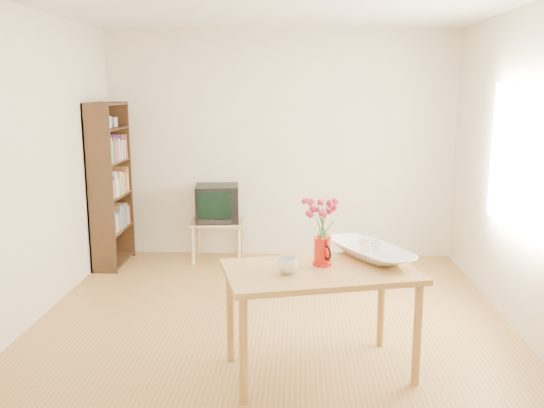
{
  "coord_description": "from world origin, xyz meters",
  "views": [
    {
      "loc": [
        0.22,
        -4.39,
        1.95
      ],
      "look_at": [
        0.0,
        0.3,
        1.0
      ],
      "focal_mm": 38.0,
      "sensor_mm": 36.0,
      "label": 1
    }
  ],
  "objects_px": {
    "mug": "(288,265)",
    "television": "(218,203)",
    "table": "(320,282)",
    "bowl": "(371,224)",
    "pitcher": "(322,252)"
  },
  "relations": [
    {
      "from": "mug",
      "to": "television",
      "type": "height_order",
      "value": "television"
    },
    {
      "from": "mug",
      "to": "table",
      "type": "bearing_deg",
      "value": -174.19
    },
    {
      "from": "bowl",
      "to": "television",
      "type": "height_order",
      "value": "bowl"
    },
    {
      "from": "mug",
      "to": "bowl",
      "type": "height_order",
      "value": "bowl"
    },
    {
      "from": "table",
      "to": "television",
      "type": "xyz_separation_m",
      "value": [
        -1.07,
        2.65,
        0.01
      ]
    },
    {
      "from": "mug",
      "to": "television",
      "type": "xyz_separation_m",
      "value": [
        -0.85,
        2.75,
        -0.13
      ]
    },
    {
      "from": "pitcher",
      "to": "television",
      "type": "bearing_deg",
      "value": 88.25
    },
    {
      "from": "pitcher",
      "to": "television",
      "type": "relative_size",
      "value": 0.39
    },
    {
      "from": "pitcher",
      "to": "bowl",
      "type": "height_order",
      "value": "bowl"
    },
    {
      "from": "table",
      "to": "television",
      "type": "bearing_deg",
      "value": 97.55
    },
    {
      "from": "bowl",
      "to": "television",
      "type": "xyz_separation_m",
      "value": [
        -1.44,
        2.36,
        -0.33
      ]
    },
    {
      "from": "pitcher",
      "to": "bowl",
      "type": "bearing_deg",
      "value": 3.33
    },
    {
      "from": "table",
      "to": "pitcher",
      "type": "distance_m",
      "value": 0.21
    },
    {
      "from": "table",
      "to": "pitcher",
      "type": "height_order",
      "value": "pitcher"
    },
    {
      "from": "mug",
      "to": "bowl",
      "type": "bearing_deg",
      "value": -164.78
    }
  ]
}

